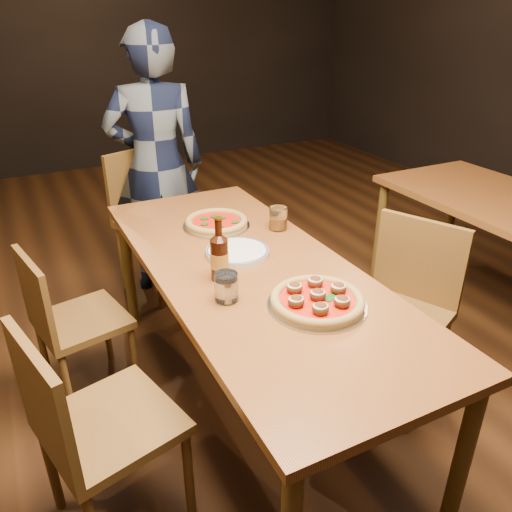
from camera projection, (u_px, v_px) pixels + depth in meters
name	position (u px, v px, depth m)	size (l,w,h in m)	color
ground	(251.00, 400.00, 2.48)	(9.00, 9.00, 0.00)	black
table_main	(251.00, 280.00, 2.17)	(0.80, 2.00, 0.75)	maroon
chair_main_nw	(111.00, 422.00, 1.73)	(0.43, 0.43, 0.91)	brown
chair_main_sw	(82.00, 319.00, 2.38)	(0.39, 0.39, 0.83)	brown
chair_main_e	(396.00, 316.00, 2.32)	(0.43, 0.43, 0.92)	brown
chair_end	(160.00, 222.00, 3.28)	(0.45, 0.45, 0.97)	brown
pizza_meatball	(317.00, 300.00, 1.84)	(0.37, 0.37, 0.07)	#B7B7BF
pizza_margherita	(216.00, 222.00, 2.52)	(0.34, 0.34, 0.04)	#B7B7BF
plate_stack	(237.00, 252.00, 2.23)	(0.28, 0.28, 0.03)	white
beer_bottle	(219.00, 258.00, 2.00)	(0.07, 0.07, 0.26)	black
water_glass	(226.00, 287.00, 1.87)	(0.09, 0.09, 0.11)	white
amber_glass	(278.00, 218.00, 2.48)	(0.09, 0.09, 0.11)	#945510
diner	(156.00, 166.00, 3.16)	(0.62, 0.40, 1.69)	black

